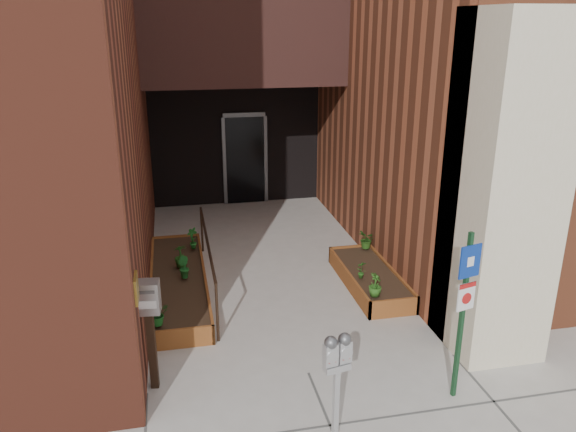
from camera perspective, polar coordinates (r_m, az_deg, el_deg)
ground at (r=7.41m, az=2.09°, el=-15.66°), size 80.00×80.00×0.00m
planter_left at (r=9.52m, az=-11.06°, el=-6.69°), size 0.90×3.60×0.30m
planter_right at (r=9.58m, az=8.28°, el=-6.32°), size 0.80×2.20×0.30m
handrail at (r=9.23m, az=-8.19°, el=-3.17°), size 0.04×3.34×0.90m
parking_meter at (r=5.81m, az=5.02°, el=-14.45°), size 0.30×0.16×1.32m
sign_post at (r=6.65m, az=17.51°, el=-8.10°), size 0.28×0.10×2.09m
payment_dropbox at (r=6.83m, az=-13.97°, el=-9.48°), size 0.30×0.24×1.42m
shrub_left_a at (r=7.95m, az=-13.11°, el=-9.66°), size 0.37×0.37×0.32m
shrub_left_b at (r=9.23m, az=-10.57°, el=-5.15°), size 0.27×0.27×0.35m
shrub_left_c at (r=9.62m, az=-10.82°, el=-3.99°), size 0.27×0.27×0.39m
shrub_left_d at (r=10.33m, az=-9.67°, el=-2.25°), size 0.29×0.29×0.40m
shrub_right_a at (r=8.60m, az=8.85°, el=-6.91°), size 0.28×0.28×0.36m
shrub_right_b at (r=9.15m, az=7.47°, el=-5.41°), size 0.16×0.16×0.29m
shrub_right_c at (r=10.30m, az=7.99°, el=-2.38°), size 0.32×0.32×0.34m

